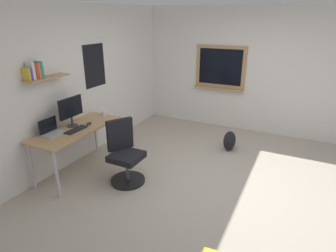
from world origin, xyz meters
TOP-DOWN VIEW (x-y plane):
  - ground_plane at (0.00, 0.00)m, footprint 5.20×5.20m
  - wall_back at (-0.01, 2.45)m, footprint 5.00×0.30m
  - wall_right at (2.45, 0.03)m, footprint 0.22×5.00m
  - desk at (-0.64, 2.07)m, footprint 1.49×0.61m
  - office_chair at (-0.54, 1.26)m, footprint 0.55×0.56m
  - laptop at (-0.98, 2.21)m, footprint 0.31×0.21m
  - monitor_primary at (-0.60, 2.16)m, footprint 0.46×0.17m
  - keyboard at (-0.72, 1.99)m, footprint 0.37×0.13m
  - computer_mouse at (-0.44, 1.99)m, footprint 0.10×0.06m
  - coffee_mug at (0.00, 2.04)m, footprint 0.08×0.08m
  - backpack at (1.22, 0.12)m, footprint 0.32×0.22m

SIDE VIEW (x-z plane):
  - ground_plane at x=0.00m, z-range 0.00..0.00m
  - backpack at x=1.22m, z-range 0.00..0.37m
  - office_chair at x=-0.54m, z-range -0.07..0.88m
  - desk at x=-0.64m, z-range 0.30..1.06m
  - keyboard at x=-0.72m, z-range 0.76..0.78m
  - computer_mouse at x=-0.44m, z-range 0.76..0.79m
  - coffee_mug at x=0.00m, z-range 0.76..0.85m
  - laptop at x=-0.98m, z-range 0.70..0.92m
  - monitor_primary at x=-0.60m, z-range 0.79..1.26m
  - wall_right at x=2.45m, z-range 0.00..2.60m
  - wall_back at x=-0.01m, z-range 0.00..2.60m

